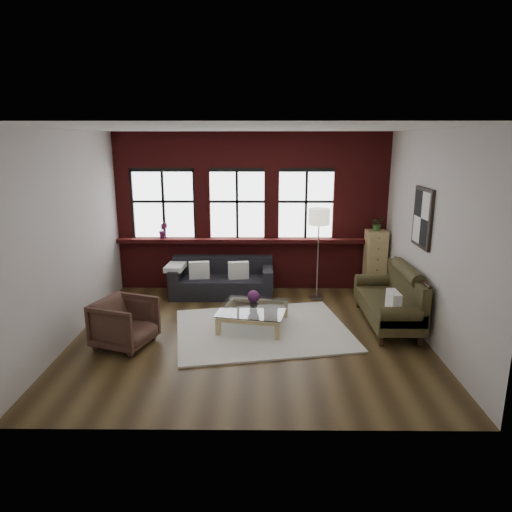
{
  "coord_description": "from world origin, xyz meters",
  "views": [
    {
      "loc": [
        0.16,
        -6.8,
        3.03
      ],
      "look_at": [
        0.1,
        0.6,
        1.15
      ],
      "focal_mm": 32.0,
      "sensor_mm": 36.0,
      "label": 1
    }
  ],
  "objects_px": {
    "vase": "(254,303)",
    "armchair": "(125,323)",
    "coffee_table": "(254,317)",
    "vintage_settee": "(388,296)",
    "floor_lamp": "(318,251)",
    "dark_sofa": "(222,278)",
    "drawer_chest": "(375,262)"
  },
  "relations": [
    {
      "from": "armchair",
      "to": "coffee_table",
      "type": "height_order",
      "value": "armchair"
    },
    {
      "from": "drawer_chest",
      "to": "dark_sofa",
      "type": "bearing_deg",
      "value": -175.89
    },
    {
      "from": "armchair",
      "to": "vase",
      "type": "bearing_deg",
      "value": -50.11
    },
    {
      "from": "dark_sofa",
      "to": "vintage_settee",
      "type": "xyz_separation_m",
      "value": [
        2.89,
        -1.49,
        0.14
      ]
    },
    {
      "from": "dark_sofa",
      "to": "floor_lamp",
      "type": "relative_size",
      "value": 1.05
    },
    {
      "from": "drawer_chest",
      "to": "floor_lamp",
      "type": "distance_m",
      "value": 1.29
    },
    {
      "from": "vintage_settee",
      "to": "armchair",
      "type": "xyz_separation_m",
      "value": [
        -4.17,
        -0.84,
        -0.14
      ]
    },
    {
      "from": "armchair",
      "to": "coffee_table",
      "type": "relative_size",
      "value": 0.75
    },
    {
      "from": "dark_sofa",
      "to": "floor_lamp",
      "type": "bearing_deg",
      "value": -3.87
    },
    {
      "from": "dark_sofa",
      "to": "armchair",
      "type": "distance_m",
      "value": 2.65
    },
    {
      "from": "dark_sofa",
      "to": "floor_lamp",
      "type": "distance_m",
      "value": 1.98
    },
    {
      "from": "coffee_table",
      "to": "floor_lamp",
      "type": "height_order",
      "value": "floor_lamp"
    },
    {
      "from": "armchair",
      "to": "floor_lamp",
      "type": "height_order",
      "value": "floor_lamp"
    },
    {
      "from": "coffee_table",
      "to": "drawer_chest",
      "type": "distance_m",
      "value": 3.07
    },
    {
      "from": "dark_sofa",
      "to": "drawer_chest",
      "type": "xyz_separation_m",
      "value": [
        3.08,
        0.22,
        0.28
      ]
    },
    {
      "from": "dark_sofa",
      "to": "coffee_table",
      "type": "xyz_separation_m",
      "value": [
        0.65,
        -1.6,
        -0.2
      ]
    },
    {
      "from": "vintage_settee",
      "to": "coffee_table",
      "type": "height_order",
      "value": "vintage_settee"
    },
    {
      "from": "floor_lamp",
      "to": "vintage_settee",
      "type": "bearing_deg",
      "value": -53.35
    },
    {
      "from": "floor_lamp",
      "to": "drawer_chest",
      "type": "bearing_deg",
      "value": 16.18
    },
    {
      "from": "vintage_settee",
      "to": "floor_lamp",
      "type": "distance_m",
      "value": 1.75
    },
    {
      "from": "dark_sofa",
      "to": "coffee_table",
      "type": "bearing_deg",
      "value": -67.74
    },
    {
      "from": "armchair",
      "to": "coffee_table",
      "type": "distance_m",
      "value": 2.07
    },
    {
      "from": "dark_sofa",
      "to": "coffee_table",
      "type": "height_order",
      "value": "dark_sofa"
    },
    {
      "from": "vase",
      "to": "floor_lamp",
      "type": "height_order",
      "value": "floor_lamp"
    },
    {
      "from": "vase",
      "to": "armchair",
      "type": "bearing_deg",
      "value": -159.4
    },
    {
      "from": "armchair",
      "to": "drawer_chest",
      "type": "bearing_deg",
      "value": -40.46
    },
    {
      "from": "armchair",
      "to": "drawer_chest",
      "type": "xyz_separation_m",
      "value": [
        4.36,
        2.54,
        0.28
      ]
    },
    {
      "from": "armchair",
      "to": "floor_lamp",
      "type": "bearing_deg",
      "value": -35.92
    },
    {
      "from": "coffee_table",
      "to": "vintage_settee",
      "type": "bearing_deg",
      "value": 2.82
    },
    {
      "from": "coffee_table",
      "to": "floor_lamp",
      "type": "distance_m",
      "value": 2.07
    },
    {
      "from": "vase",
      "to": "vintage_settee",
      "type": "bearing_deg",
      "value": 2.82
    },
    {
      "from": "vintage_settee",
      "to": "dark_sofa",
      "type": "bearing_deg",
      "value": 152.81
    }
  ]
}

